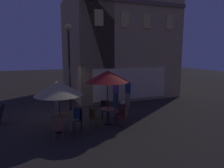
{
  "coord_description": "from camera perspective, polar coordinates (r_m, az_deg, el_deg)",
  "views": [
    {
      "loc": [
        -1.67,
        -11.06,
        3.36
      ],
      "look_at": [
        2.37,
        -1.27,
        1.7
      ],
      "focal_mm": 32.87,
      "sensor_mm": 36.0,
      "label": 1
    }
  ],
  "objects": [
    {
      "name": "cafe_chair_0",
      "position": [
        8.26,
        -14.73,
        -11.31
      ],
      "size": [
        0.47,
        0.47,
        0.92
      ],
      "rotation": [
        0.0,
        0.0,
        1.34
      ],
      "color": "brown",
      "rests_on": "ground"
    },
    {
      "name": "cafe_chair_2",
      "position": [
        10.48,
        -1.93,
        -6.66
      ],
      "size": [
        0.5,
        0.5,
        0.91
      ],
      "rotation": [
        0.0,
        0.0,
        -1.8
      ],
      "color": "black",
      "rests_on": "ground"
    },
    {
      "name": "patron_standing_4",
      "position": [
        11.83,
        -14.98,
        -3.45
      ],
      "size": [
        0.35,
        0.35,
        1.76
      ],
      "rotation": [
        0.0,
        0.0,
        2.83
      ],
      "color": "#706255",
      "rests_on": "ground"
    },
    {
      "name": "patron_seated_0",
      "position": [
        8.97,
        -9.99,
        -8.66
      ],
      "size": [
        0.52,
        0.37,
        1.19
      ],
      "rotation": [
        0.0,
        0.0,
        2.98
      ],
      "color": "#806C58",
      "rests_on": "ground"
    },
    {
      "name": "cafe_table_1",
      "position": [
        9.64,
        -1.25,
        -8.07
      ],
      "size": [
        0.7,
        0.7,
        0.76
      ],
      "color": "black",
      "rests_on": "ground"
    },
    {
      "name": "patron_standing_2",
      "position": [
        12.59,
        4.45,
        -2.55
      ],
      "size": [
        0.34,
        0.34,
        1.71
      ],
      "rotation": [
        0.0,
        0.0,
        3.53
      ],
      "color": "#83665E",
      "rests_on": "ground"
    },
    {
      "name": "cafe_table_0",
      "position": [
        9.0,
        -14.28,
        -9.45
      ],
      "size": [
        0.73,
        0.73,
        0.78
      ],
      "color": "black",
      "rests_on": "ground"
    },
    {
      "name": "patron_standing_3",
      "position": [
        12.56,
        1.03,
        -2.57
      ],
      "size": [
        0.37,
        0.37,
        1.71
      ],
      "rotation": [
        0.0,
        0.0,
        1.86
      ],
      "color": "#273646",
      "rests_on": "ground"
    },
    {
      "name": "cafe_chair_3",
      "position": [
        9.16,
        -5.05,
        -8.94
      ],
      "size": [
        0.5,
        0.5,
        0.91
      ],
      "rotation": [
        0.0,
        0.0,
        0.35
      ],
      "color": "#4E3714",
      "rests_on": "ground"
    },
    {
      "name": "cafe_chair_1",
      "position": [
        9.01,
        -8.98,
        -9.11
      ],
      "size": [
        0.45,
        0.45,
        0.99
      ],
      "rotation": [
        0.0,
        0.0,
        2.98
      ],
      "color": "black",
      "rests_on": "ground"
    },
    {
      "name": "patio_umbrella_1",
      "position": [
        9.29,
        -1.28,
        2.14
      ],
      "size": [
        1.97,
        1.97,
        2.54
      ],
      "color": "black",
      "rests_on": "ground"
    },
    {
      "name": "street_lamp_near_corner",
      "position": [
        11.8,
        -11.93,
        10.25
      ],
      "size": [
        0.4,
        0.4,
        4.9
      ],
      "color": "black",
      "rests_on": "ground"
    },
    {
      "name": "patron_seated_1",
      "position": [
        9.35,
        2.6,
        -7.6
      ],
      "size": [
        0.5,
        0.5,
        1.24
      ],
      "rotation": [
        0.0,
        0.0,
        2.36
      ],
      "color": "#521827",
      "rests_on": "ground"
    },
    {
      "name": "patio_umbrella_0",
      "position": [
        8.69,
        -14.6,
        -1.23
      ],
      "size": [
        2.01,
        2.01,
        2.16
      ],
      "color": "black",
      "rests_on": "ground"
    },
    {
      "name": "cafe_chair_4",
      "position": [
        9.34,
        3.44,
        -8.43
      ],
      "size": [
        0.57,
        0.57,
        0.95
      ],
      "rotation": [
        0.0,
        0.0,
        2.36
      ],
      "color": "brown",
      "rests_on": "ground"
    },
    {
      "name": "cafe_building",
      "position": [
        15.29,
        -1.38,
        10.26
      ],
      "size": [
        7.64,
        6.86,
        7.45
      ],
      "color": "tan",
      "rests_on": "ground"
    },
    {
      "name": "ground_plane",
      "position": [
        11.68,
        -13.37,
        -8.05
      ],
      "size": [
        60.0,
        60.0,
        0.0
      ],
      "primitive_type": "plane",
      "color": "#2D2620"
    }
  ]
}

